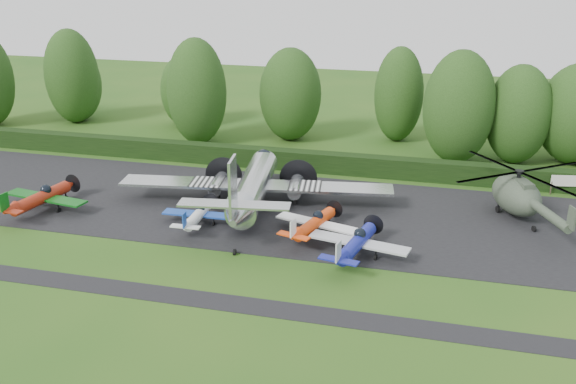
% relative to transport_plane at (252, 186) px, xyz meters
% --- Properties ---
extents(ground, '(160.00, 160.00, 0.00)m').
position_rel_transport_plane_xyz_m(ground, '(-1.01, -9.47, -2.15)').
color(ground, '#214F16').
rests_on(ground, ground).
extents(apron, '(70.00, 18.00, 0.01)m').
position_rel_transport_plane_xyz_m(apron, '(-1.01, 0.53, -2.15)').
color(apron, black).
rests_on(apron, ground).
extents(taxiway_verge, '(70.00, 2.00, 0.00)m').
position_rel_transport_plane_xyz_m(taxiway_verge, '(-1.01, -15.47, -2.15)').
color(taxiway_verge, black).
rests_on(taxiway_verge, ground).
extents(hedgerow, '(90.00, 1.60, 2.00)m').
position_rel_transport_plane_xyz_m(hedgerow, '(-1.01, 11.53, -2.15)').
color(hedgerow, black).
rests_on(hedgerow, ground).
extents(transport_plane, '(24.05, 18.45, 7.71)m').
position_rel_transport_plane_xyz_m(transport_plane, '(0.00, 0.00, 0.00)').
color(transport_plane, silver).
rests_on(transport_plane, ground).
extents(light_plane_red, '(7.92, 8.33, 3.05)m').
position_rel_transport_plane_xyz_m(light_plane_red, '(-17.50, -4.80, -0.88)').
color(light_plane_red, maroon).
rests_on(light_plane_red, ground).
extents(light_plane_white, '(6.30, 6.63, 2.42)m').
position_rel_transport_plane_xyz_m(light_plane_white, '(-3.23, -4.40, -1.14)').
color(light_plane_white, white).
rests_on(light_plane_white, ground).
extents(light_plane_orange, '(6.94, 7.29, 2.67)m').
position_rel_transport_plane_xyz_m(light_plane_orange, '(6.34, -4.07, -1.04)').
color(light_plane_orange, '#F6450E').
rests_on(light_plane_orange, ground).
extents(light_plane_blue, '(7.54, 7.93, 2.90)m').
position_rel_transport_plane_xyz_m(light_plane_blue, '(10.10, -7.05, -0.94)').
color(light_plane_blue, navy).
rests_on(light_plane_blue, ground).
extents(helicopter, '(12.63, 14.79, 4.07)m').
position_rel_transport_plane_xyz_m(helicopter, '(21.91, 4.04, 0.04)').
color(helicopter, '#364232').
rests_on(helicopter, ground).
extents(sign_board, '(3.34, 0.13, 1.88)m').
position_rel_transport_plane_xyz_m(sign_board, '(27.10, 10.59, -0.88)').
color(sign_board, '#3F3326').
rests_on(sign_board, ground).
extents(tree_0, '(6.76, 6.76, 12.17)m').
position_rel_transport_plane_xyz_m(tree_0, '(-12.09, 18.02, 3.92)').
color(tree_0, black).
rests_on(tree_0, ground).
extents(tree_1, '(7.21, 7.21, 10.83)m').
position_rel_transport_plane_xyz_m(tree_1, '(-2.17, 22.20, 3.25)').
color(tree_1, black).
rests_on(tree_1, ground).
extents(tree_3, '(6.51, 6.51, 9.76)m').
position_rel_transport_plane_xyz_m(tree_3, '(-31.41, 24.22, 2.72)').
color(tree_3, black).
rests_on(tree_3, ground).
extents(tree_5, '(7.34, 7.34, 11.86)m').
position_rel_transport_plane_xyz_m(tree_5, '(16.81, 18.10, 3.77)').
color(tree_5, black).
rests_on(tree_5, ground).
extents(tree_7, '(6.65, 6.65, 10.41)m').
position_rel_transport_plane_xyz_m(tree_7, '(22.87, 19.49, 3.04)').
color(tree_7, black).
rests_on(tree_7, ground).
extents(tree_8, '(5.72, 5.72, 8.92)m').
position_rel_transport_plane_xyz_m(tree_8, '(-16.88, 25.23, 2.29)').
color(tree_8, black).
rests_on(tree_8, ground).
extents(tree_9, '(5.66, 5.66, 11.04)m').
position_rel_transport_plane_xyz_m(tree_9, '(10.08, 24.83, 3.35)').
color(tree_9, black).
rests_on(tree_9, ground).
extents(tree_10, '(6.77, 6.77, 12.02)m').
position_rel_transport_plane_xyz_m(tree_10, '(-31.23, 23.24, 3.85)').
color(tree_10, black).
rests_on(tree_10, ground).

